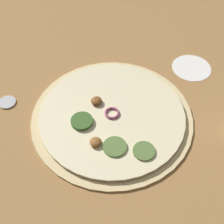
# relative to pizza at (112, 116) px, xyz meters

# --- Properties ---
(ground_plane) EXTENTS (3.00, 3.00, 0.00)m
(ground_plane) POSITION_rel_pizza_xyz_m (0.00, -0.00, -0.01)
(ground_plane) COLOR #9E703F
(pizza) EXTENTS (0.34, 0.34, 0.03)m
(pizza) POSITION_rel_pizza_xyz_m (0.00, 0.00, 0.00)
(pizza) COLOR beige
(pizza) RESTS_ON ground_plane
(loose_cap) EXTENTS (0.04, 0.04, 0.01)m
(loose_cap) POSITION_rel_pizza_xyz_m (0.03, 0.23, -0.00)
(loose_cap) COLOR #B2B2B7
(loose_cap) RESTS_ON ground_plane
(flour_patch) EXTENTS (0.09, 0.09, 0.00)m
(flour_patch) POSITION_rel_pizza_xyz_m (0.16, -0.19, -0.01)
(flour_patch) COLOR white
(flour_patch) RESTS_ON ground_plane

